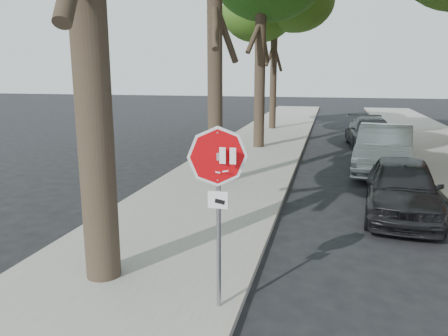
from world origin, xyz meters
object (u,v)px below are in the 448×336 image
Objects in this scene: car_a at (402,187)px; car_c at (371,133)px; stop_sign at (218,183)px; car_b at (384,149)px; tree_far at (275,6)px.

car_c is at bearing 94.56° from car_a.
car_a is at bearing -95.27° from car_c.
car_c is at bearing 78.04° from stop_sign.
car_a is at bearing 59.30° from stop_sign.
stop_sign reaches higher than car_b.
tree_far is 2.25× the size of car_a.
stop_sign is at bearing -106.72° from car_c.
car_b is (5.32, -10.87, -6.39)m from tree_far.
tree_far is 13.69m from car_b.
tree_far is at bearing 123.95° from car_b.
stop_sign is 10.84m from car_b.
car_b is at bearing 93.92° from car_a.
car_a is 0.86× the size of car_c.
car_a is 4.87m from car_b.
stop_sign is 0.54× the size of car_c.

